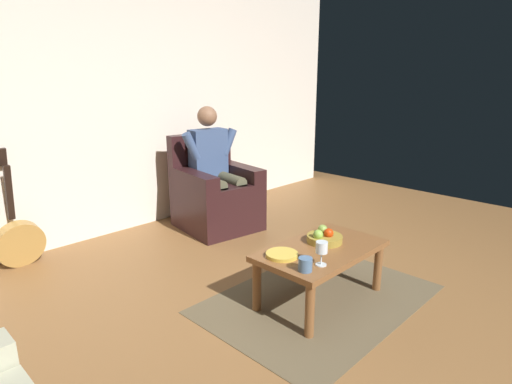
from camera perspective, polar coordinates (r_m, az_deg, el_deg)
The scene contains 11 objects.
ground_plane at distance 2.87m, azimuth 15.49°, elevation -18.02°, with size 7.05×7.05×0.00m, color brown.
wall_back at distance 4.49m, azimuth -17.38°, elevation 12.12°, with size 6.27×0.06×2.71m, color beige.
rug at distance 3.19m, azimuth 8.41°, elevation -13.86°, with size 1.63×1.15×0.01m, color brown.
armchair at distance 4.48m, azimuth -5.48°, elevation -0.50°, with size 0.81×0.86×0.95m.
person_seated at distance 4.39m, azimuth -5.51°, elevation 3.64°, with size 0.64×0.63×1.25m.
coffee_table at distance 3.05m, azimuth 8.65°, elevation -8.39°, with size 0.93×0.55×0.40m.
guitar at distance 4.09m, azimuth -29.01°, elevation -5.62°, with size 0.39×0.23×0.99m.
wine_glass_near at distance 2.72m, azimuth 8.73°, elevation -7.51°, with size 0.08×0.08×0.16m.
fruit_bowl at distance 3.11m, azimuth 9.07°, elevation -5.96°, with size 0.25×0.25×0.11m.
decorative_dish at distance 2.86m, azimuth 3.49°, elevation -8.32°, with size 0.22×0.22×0.02m, color gold.
candle_jar at distance 2.66m, azimuth 6.58°, elevation -9.56°, with size 0.09×0.09×0.09m, color #4A6A8E.
Camera 1 is at (2.16, 1.08, 1.56)m, focal length 30.05 mm.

